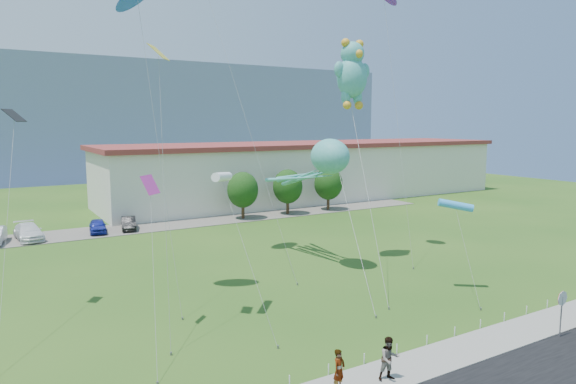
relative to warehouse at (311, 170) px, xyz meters
The scene contains 23 objects.
ground 51.27m from the warehouse, 120.58° to the right, with size 160.00×160.00×0.00m, color #264F16.
sidewalk 53.65m from the warehouse, 119.08° to the right, with size 80.00×2.50×0.10m, color gray.
parking_strip 27.82m from the warehouse, 160.91° to the right, with size 70.00×6.00×0.06m, color #59544C.
hill_ridge 80.76m from the warehouse, 108.89° to the left, with size 160.00×50.00×25.00m, color gray.
warehouse is the anchor object (origin of this frame).
stop_sign 51.00m from the warehouse, 108.90° to the right, with size 0.80×0.07×2.50m.
rope_fence 52.37m from the warehouse, 119.85° to the right, with size 26.05×0.05×0.50m.
tree_near 18.88m from the warehouse, 147.99° to the right, with size 3.60×3.60×5.47m.
tree_mid 14.16m from the warehouse, 135.00° to the right, with size 3.60×3.60×5.47m.
tree_far 10.80m from the warehouse, 111.80° to the right, with size 3.60×3.60×5.47m.
pedestrian_left 55.37m from the warehouse, 122.26° to the right, with size 0.64×0.42×1.74m, color gray.
pedestrian_right 54.48m from the warehouse, 119.95° to the right, with size 0.92×0.71×1.89m, color gray.
parked_car_white 39.40m from the warehouse, 166.15° to the right, with size 2.11×5.19×1.51m, color white.
parked_car_blue 33.45m from the warehouse, 163.46° to the right, with size 1.58×3.92×1.34m, color #1B2696.
parked_car_black 30.55m from the warehouse, 161.84° to the right, with size 1.39×3.98×1.31m, color black.
octopus_kite 36.40m from the warehouse, 122.38° to the right, with size 4.83×16.06×9.84m.
teddy_bear_kite 36.60m from the warehouse, 118.43° to the right, with size 6.36×10.98×17.29m.
small_kite_yellow 50.52m from the warehouse, 132.29° to the right, with size 1.65×4.21×14.95m.
small_kite_black 50.84m from the warehouse, 142.26° to the right, with size 2.56×9.07×11.82m.
small_kite_white 47.46m from the warehouse, 129.45° to the right, with size 0.77×6.56×8.45m.
small_kite_blue 47.59m from the warehouse, 136.39° to the right, with size 1.80×5.35×19.14m.
small_kite_pink 50.46m from the warehouse, 132.78° to the right, with size 2.37×6.68×8.23m.
small_kite_cyan 43.00m from the warehouse, 110.92° to the right, with size 1.70×4.58×6.13m.
Camera 1 is at (-15.44, -18.62, 10.95)m, focal length 32.00 mm.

